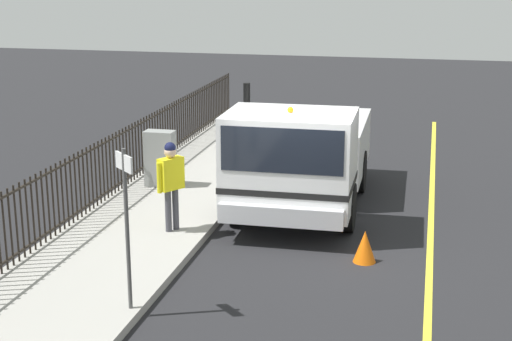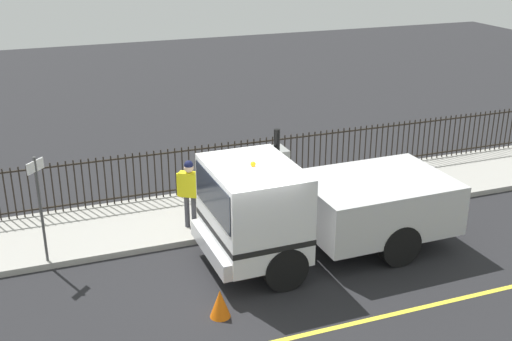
% 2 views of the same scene
% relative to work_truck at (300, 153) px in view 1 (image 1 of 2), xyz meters
% --- Properties ---
extents(ground_plane, '(59.74, 59.74, 0.00)m').
position_rel_work_truck_xyz_m(ground_plane, '(-0.27, 1.92, -1.27)').
color(ground_plane, '#232326').
rests_on(ground_plane, ground).
extents(sidewalk_slab, '(2.84, 27.15, 0.15)m').
position_rel_work_truck_xyz_m(sidewalk_slab, '(2.83, 1.92, -1.20)').
color(sidewalk_slab, '#A3A099').
rests_on(sidewalk_slab, ground).
extents(lane_marking, '(0.12, 24.44, 0.01)m').
position_rel_work_truck_xyz_m(lane_marking, '(-2.73, 1.92, -1.27)').
color(lane_marking, yellow).
rests_on(lane_marking, ground).
extents(work_truck, '(2.55, 5.82, 2.74)m').
position_rel_work_truck_xyz_m(work_truck, '(0.00, 0.00, 0.00)').
color(work_truck, white).
rests_on(work_truck, ground).
extents(worker_standing, '(0.45, 0.55, 1.72)m').
position_rel_work_truck_xyz_m(worker_standing, '(2.09, 2.16, -0.07)').
color(worker_standing, yellow).
rests_on(worker_standing, sidewalk_slab).
extents(iron_fence, '(0.04, 23.12, 1.36)m').
position_rel_work_truck_xyz_m(iron_fence, '(4.12, 1.92, -0.44)').
color(iron_fence, black).
rests_on(iron_fence, sidewalk_slab).
extents(utility_cabinet, '(0.67, 0.38, 1.28)m').
position_rel_work_truck_xyz_m(utility_cabinet, '(3.34, -0.67, -0.49)').
color(utility_cabinet, gray).
rests_on(utility_cabinet, sidewalk_slab).
extents(traffic_cone, '(0.40, 0.40, 0.57)m').
position_rel_work_truck_xyz_m(traffic_cone, '(-1.61, 2.59, -0.99)').
color(traffic_cone, orange).
rests_on(traffic_cone, ground).
extents(street_sign, '(0.39, 0.36, 2.43)m').
position_rel_work_truck_xyz_m(street_sign, '(1.57, 5.56, 0.38)').
color(street_sign, '#4C4C4C').
rests_on(street_sign, sidewalk_slab).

